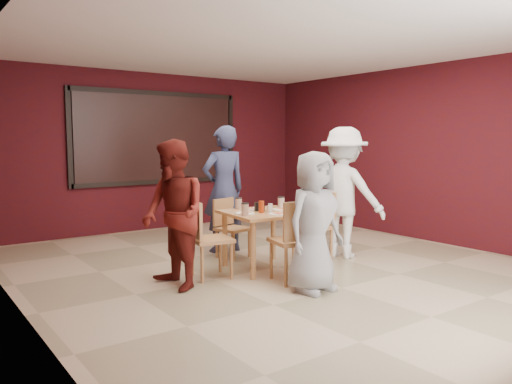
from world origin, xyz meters
TOP-DOWN VIEW (x-y plane):
  - floor at (0.00, 0.00)m, footprint 7.00×7.00m
  - window_blinds at (0.00, 3.45)m, footprint 3.00×0.02m
  - dining_table at (-0.19, 0.05)m, footprint 1.01×1.01m
  - chair_front at (-0.28, -0.67)m, footprint 0.54×0.54m
  - chair_back at (-0.19, 0.84)m, footprint 0.47×0.47m
  - chair_left at (-1.01, 0.10)m, footprint 0.52×0.52m
  - chair_right at (0.67, 0.01)m, footprint 0.46×0.46m
  - diner_front at (-0.33, -1.01)m, footprint 0.78×0.56m
  - diner_back at (-0.07, 1.17)m, footprint 0.70×0.50m
  - diner_left at (-1.48, -0.04)m, footprint 0.63×0.80m
  - diner_right at (1.07, -0.09)m, footprint 1.02×1.31m

SIDE VIEW (x-z plane):
  - floor at x=0.00m, z-range 0.00..0.00m
  - chair_back at x=-0.19m, z-range 0.05..0.86m
  - chair_left at x=-1.01m, z-range 0.06..0.98m
  - chair_right at x=0.67m, z-range 0.06..0.98m
  - chair_front at x=-0.28m, z-range 0.06..1.01m
  - dining_table at x=-0.19m, z-range 0.20..1.08m
  - diner_front at x=-0.33m, z-range 0.00..1.50m
  - diner_left at x=-1.48m, z-range 0.00..1.63m
  - diner_right at x=1.07m, z-range 0.00..1.79m
  - diner_back at x=-0.07m, z-range 0.00..1.82m
  - window_blinds at x=0.00m, z-range 0.90..2.40m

